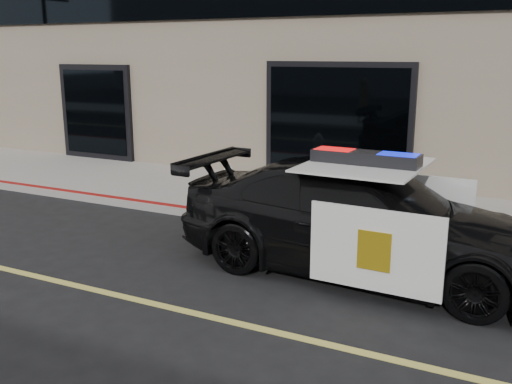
% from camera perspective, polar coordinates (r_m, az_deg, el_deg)
% --- Properties ---
extents(ground, '(120.00, 120.00, 0.00)m').
position_cam_1_polar(ground, '(6.88, -3.30, -12.69)').
color(ground, black).
rests_on(ground, ground).
extents(sidewalk_n, '(60.00, 3.50, 0.15)m').
position_cam_1_polar(sidewalk_n, '(11.42, 9.87, -1.60)').
color(sidewalk_n, gray).
rests_on(sidewalk_n, ground).
extents(police_car, '(2.65, 5.48, 1.75)m').
position_cam_1_polar(police_car, '(8.18, 10.64, -2.65)').
color(police_car, black).
rests_on(police_car, ground).
extents(fire_hydrant, '(0.34, 0.48, 0.76)m').
position_cam_1_polar(fire_hydrant, '(11.35, -2.74, 0.74)').
color(fire_hydrant, beige).
rests_on(fire_hydrant, sidewalk_n).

